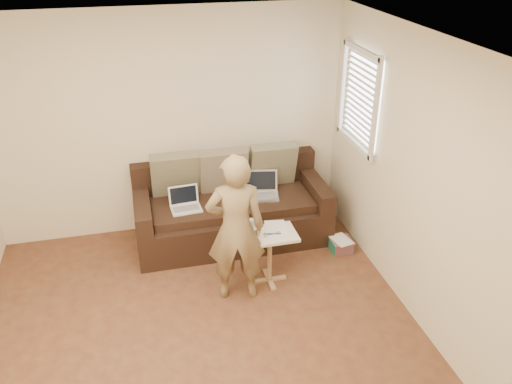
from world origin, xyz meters
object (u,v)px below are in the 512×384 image
drinking_glass (252,225)px  side_table (270,257)px  sofa (232,206)px  person (236,229)px  laptop_white (186,210)px  laptop_silver (262,197)px  striped_box (341,245)px

drinking_glass → side_table: bearing=-34.6°
sofa → person: size_ratio=1.42×
laptop_white → sofa: bearing=8.3°
laptop_white → laptop_silver: bearing=0.6°
sofa → laptop_white: bearing=-167.2°
sofa → laptop_white: (-0.54, -0.12, 0.10)m
person → striped_box: person is taller
side_table → sofa: bearing=102.9°
side_table → striped_box: side_table is taller
striped_box → laptop_white: bearing=164.9°
person → side_table: (0.38, 0.14, -0.48)m
laptop_white → drinking_glass: size_ratio=2.75×
person → side_table: person is taller
laptop_silver → laptop_white: size_ratio=1.16×
laptop_white → person: 1.03m
laptop_white → drinking_glass: 0.90m
laptop_white → person: (0.37, -0.92, 0.25)m
laptop_silver → person: (-0.52, -1.00, 0.25)m
person → striped_box: bearing=-151.5°
laptop_silver → striped_box: laptop_silver is taller
laptop_silver → striped_box: size_ratio=1.61×
person → striped_box: 1.56m
person → laptop_silver: bearing=-108.6°
sofa → drinking_glass: bearing=-86.5°
sofa → side_table: 0.94m
laptop_white → striped_box: size_ratio=1.38×
laptop_silver → side_table: bearing=-87.8°
laptop_white → person: person is taller
person → laptop_white: bearing=-59.4°
person → drinking_glass: size_ratio=12.91×
side_table → striped_box: bearing=19.6°
laptop_silver → laptop_white: laptop_silver is taller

